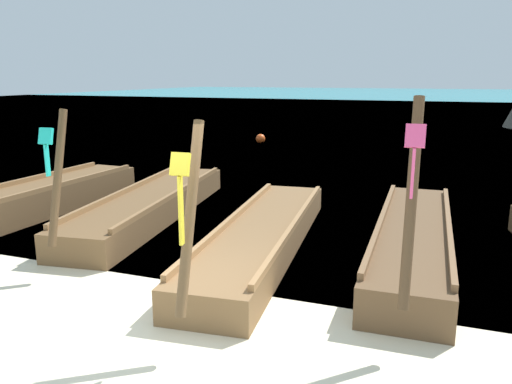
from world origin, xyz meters
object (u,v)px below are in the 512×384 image
object	(u,v)px
longtail_boat_blue_ribbon	(43,198)
longtail_boat_turquoise_ribbon	(151,205)
longtail_boat_pink_ribbon	(413,240)
longtail_boat_yellow_ribbon	(262,236)
mooring_buoy_near	(261,139)

from	to	relation	value
longtail_boat_blue_ribbon	longtail_boat_turquoise_ribbon	bearing A→B (deg)	9.93
longtail_boat_pink_ribbon	longtail_boat_turquoise_ribbon	bearing A→B (deg)	173.92
longtail_boat_yellow_ribbon	longtail_boat_pink_ribbon	world-z (taller)	longtail_boat_pink_ribbon
mooring_buoy_near	longtail_boat_yellow_ribbon	bearing A→B (deg)	-70.16
longtail_boat_turquoise_ribbon	longtail_boat_pink_ribbon	size ratio (longest dim) A/B	1.06
longtail_boat_turquoise_ribbon	longtail_boat_yellow_ribbon	bearing A→B (deg)	-21.33
longtail_boat_pink_ribbon	mooring_buoy_near	distance (m)	14.97
longtail_boat_blue_ribbon	longtail_boat_turquoise_ribbon	world-z (taller)	longtail_boat_turquoise_ribbon
longtail_boat_yellow_ribbon	longtail_boat_blue_ribbon	bearing A→B (deg)	172.53
longtail_boat_turquoise_ribbon	longtail_boat_yellow_ribbon	size ratio (longest dim) A/B	0.98
longtail_boat_blue_ribbon	longtail_boat_pink_ribbon	size ratio (longest dim) A/B	0.91
mooring_buoy_near	longtail_boat_pink_ribbon	bearing A→B (deg)	-60.31
longtail_boat_blue_ribbon	mooring_buoy_near	xyz separation A→B (m)	(0.61, 12.86, -0.12)
longtail_boat_turquoise_ribbon	longtail_boat_pink_ribbon	xyz separation A→B (m)	(5.50, -0.59, 0.02)
longtail_boat_turquoise_ribbon	longtail_boat_blue_ribbon	bearing A→B (deg)	-170.07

